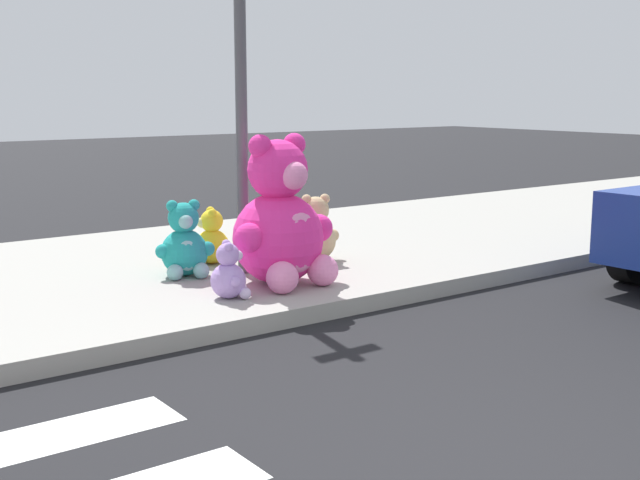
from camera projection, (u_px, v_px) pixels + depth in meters
The scene contains 7 objects.
sidewalk at pixel (112, 279), 7.93m from camera, with size 28.00×4.40×0.15m, color #9E9B93.
sign_pole at pixel (241, 93), 7.57m from camera, with size 0.56×0.11×3.20m.
plush_pink_large at pixel (281, 225), 7.33m from camera, with size 1.04×0.92×1.35m.
plush_yellow at pixel (210, 241), 8.25m from camera, with size 0.41×0.42×0.57m.
plush_teal at pixel (185, 246), 7.68m from camera, with size 0.54×0.51×0.72m.
plush_tan at pixel (315, 234), 8.43m from camera, with size 0.50×0.49×0.68m.
plush_lavender at pixel (230, 275), 6.87m from camera, with size 0.35×0.36×0.49m.
Camera 1 is at (-2.99, -2.22, 1.86)m, focal length 46.16 mm.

